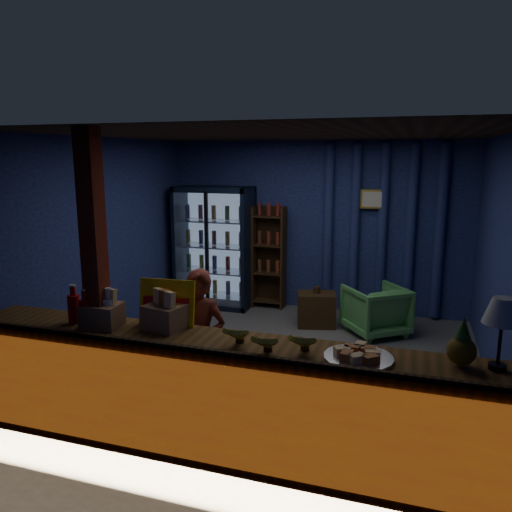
# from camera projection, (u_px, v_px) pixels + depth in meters

# --- Properties ---
(ground) EXTENTS (4.60, 4.60, 0.00)m
(ground) POSITION_uv_depth(u_px,v_px,m) (277.00, 360.00, 5.89)
(ground) COLOR #515154
(ground) RESTS_ON ground
(room_walls) EXTENTS (4.60, 4.60, 4.60)m
(room_walls) POSITION_uv_depth(u_px,v_px,m) (278.00, 229.00, 5.57)
(room_walls) COLOR navy
(room_walls) RESTS_ON ground
(counter) EXTENTS (4.40, 0.57, 0.99)m
(counter) POSITION_uv_depth(u_px,v_px,m) (214.00, 396.00, 4.01)
(counter) COLOR brown
(counter) RESTS_ON ground
(support_post) EXTENTS (0.16, 0.16, 2.60)m
(support_post) POSITION_uv_depth(u_px,v_px,m) (96.00, 286.00, 4.17)
(support_post) COLOR maroon
(support_post) RESTS_ON ground
(beverage_cooler) EXTENTS (1.20, 0.62, 1.90)m
(beverage_cooler) POSITION_uv_depth(u_px,v_px,m) (216.00, 247.00, 7.96)
(beverage_cooler) COLOR black
(beverage_cooler) RESTS_ON ground
(bottle_shelf) EXTENTS (0.50, 0.28, 1.60)m
(bottle_shelf) POSITION_uv_depth(u_px,v_px,m) (270.00, 257.00, 7.86)
(bottle_shelf) COLOR #3D2A13
(bottle_shelf) RESTS_ON ground
(curtain_folds) EXTENTS (1.74, 0.14, 2.50)m
(curtain_folds) POSITION_uv_depth(u_px,v_px,m) (382.00, 230.00, 7.32)
(curtain_folds) COLOR navy
(curtain_folds) RESTS_ON room_walls
(framed_picture) EXTENTS (0.36, 0.04, 0.28)m
(framed_picture) POSITION_uv_depth(u_px,v_px,m) (373.00, 199.00, 7.24)
(framed_picture) COLOR yellow
(framed_picture) RESTS_ON room_walls
(shopkeeper) EXTENTS (0.50, 0.33, 1.37)m
(shopkeeper) POSITION_uv_depth(u_px,v_px,m) (200.00, 343.00, 4.56)
(shopkeeper) COLOR maroon
(shopkeeper) RESTS_ON ground
(green_chair) EXTENTS (1.01, 1.01, 0.67)m
(green_chair) POSITION_uv_depth(u_px,v_px,m) (376.00, 310.00, 6.69)
(green_chair) COLOR #50A151
(green_chair) RESTS_ON ground
(side_table) EXTENTS (0.60, 0.50, 0.57)m
(side_table) POSITION_uv_depth(u_px,v_px,m) (316.00, 309.00, 7.04)
(side_table) COLOR #3D2A13
(side_table) RESTS_ON ground
(yellow_sign) EXTENTS (0.50, 0.13, 0.39)m
(yellow_sign) POSITION_uv_depth(u_px,v_px,m) (167.00, 302.00, 4.24)
(yellow_sign) COLOR yellow
(yellow_sign) RESTS_ON counter
(soda_bottles) EXTENTS (0.46, 0.19, 0.34)m
(soda_bottles) POSITION_uv_depth(u_px,v_px,m) (89.00, 310.00, 4.22)
(soda_bottles) COLOR red
(soda_bottles) RESTS_ON counter
(snack_box_left) EXTENTS (0.33, 0.28, 0.33)m
(snack_box_left) POSITION_uv_depth(u_px,v_px,m) (102.00, 314.00, 4.20)
(snack_box_left) COLOR #956748
(snack_box_left) RESTS_ON counter
(snack_box_centre) EXTENTS (0.37, 0.32, 0.33)m
(snack_box_centre) POSITION_uv_depth(u_px,v_px,m) (165.00, 315.00, 4.16)
(snack_box_centre) COLOR #956748
(snack_box_centre) RESTS_ON counter
(pastry_tray) EXTENTS (0.50, 0.50, 0.08)m
(pastry_tray) POSITION_uv_depth(u_px,v_px,m) (358.00, 356.00, 3.54)
(pastry_tray) COLOR silver
(pastry_tray) RESTS_ON counter
(banana_bunches) EXTENTS (0.74, 0.29, 0.16)m
(banana_bunches) POSITION_uv_depth(u_px,v_px,m) (269.00, 339.00, 3.71)
(banana_bunches) COLOR gold
(banana_bunches) RESTS_ON counter
(table_lamp) EXTENTS (0.26, 0.26, 0.50)m
(table_lamp) POSITION_uv_depth(u_px,v_px,m) (503.00, 314.00, 3.30)
(table_lamp) COLOR black
(table_lamp) RESTS_ON counter
(pineapple) EXTENTS (0.20, 0.20, 0.34)m
(pineapple) POSITION_uv_depth(u_px,v_px,m) (462.00, 347.00, 3.41)
(pineapple) COLOR #856118
(pineapple) RESTS_ON counter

